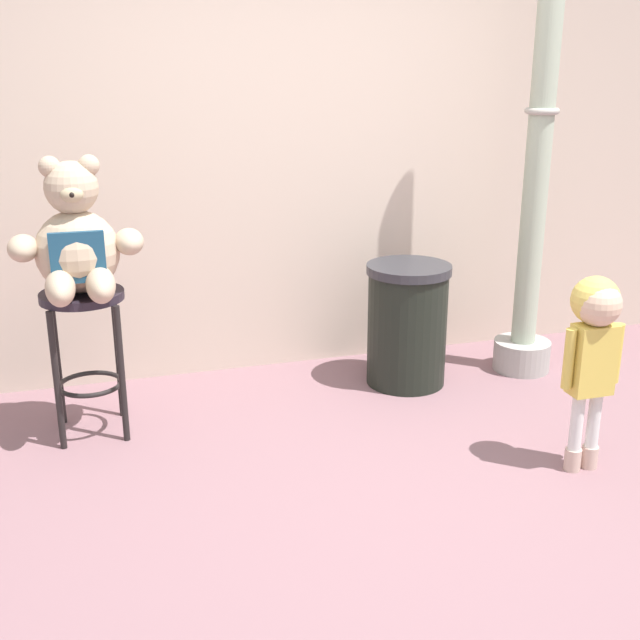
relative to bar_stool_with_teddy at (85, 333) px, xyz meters
The scene contains 7 objects.
ground_plane 1.79m from the bar_stool_with_teddy, 43.86° to the right, with size 24.00×24.00×0.00m, color #835E65.
building_wall 1.93m from the bar_stool_with_teddy, 32.62° to the left, with size 7.43×0.30×3.58m, color beige.
bar_stool_with_teddy is the anchor object (origin of this frame).
teddy_bear 0.45m from the bar_stool_with_teddy, 90.00° to the right, with size 0.61×0.55×0.65m.
child_walking 2.38m from the bar_stool_with_teddy, 26.03° to the right, with size 0.29×0.23×0.91m.
trash_bin 1.77m from the bar_stool_with_teddy, ahead, with size 0.48×0.48×0.70m.
lamppost 2.56m from the bar_stool_with_teddy, ahead, with size 0.34×0.34×2.62m.
Camera 1 is at (-1.20, -2.67, 1.81)m, focal length 45.06 mm.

